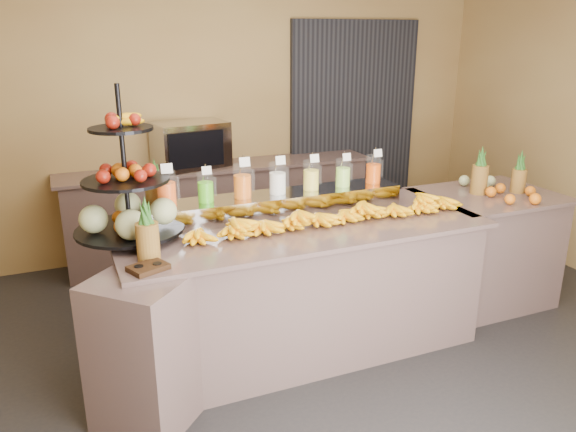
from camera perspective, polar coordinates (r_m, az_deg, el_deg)
ground at (r=3.96m, az=3.18°, el=-14.99°), size 6.00×6.00×0.00m
room_envelope at (r=4.12m, az=1.11°, el=14.11°), size 6.04×5.02×2.82m
buffet_counter at (r=3.90m, az=0.07°, el=-7.70°), size 2.75×1.25×0.93m
right_counter at (r=4.94m, az=19.18°, el=-3.02°), size 1.08×0.88×0.93m
back_ledge at (r=5.69m, az=-6.73°, el=0.62°), size 3.10×0.55×0.93m
pitcher_tray at (r=4.00m, az=-1.05°, el=1.26°), size 1.85×0.30×0.15m
juice_pitcher_orange_a at (r=3.74m, az=-12.23°, el=2.51°), size 0.13×0.13×0.31m
juice_pitcher_green at (r=3.80m, az=-8.37°, el=2.73°), size 0.11×0.11×0.26m
juice_pitcher_orange_b at (r=3.86m, az=-4.65°, el=3.35°), size 0.13×0.13×0.31m
juice_pitcher_milk at (r=3.95m, az=-1.07°, el=3.67°), size 0.12×0.12×0.29m
juice_pitcher_lemon at (r=4.05m, az=2.35°, el=3.98°), size 0.12×0.12×0.28m
juice_pitcher_lime at (r=4.17m, az=5.60°, el=4.24°), size 0.11×0.11×0.27m
juice_pitcher_orange_c at (r=4.29m, az=8.66°, el=4.57°), size 0.11×0.12×0.28m
banana_heap at (r=3.84m, az=4.28°, el=0.37°), size 2.03×0.18×0.17m
fruit_stand at (r=3.63m, az=-15.24°, el=1.58°), size 0.80×0.80×0.95m
condiment_caddy at (r=3.16m, az=-14.01°, el=-5.11°), size 0.24×0.21×0.03m
pineapple_left_a at (r=3.26m, az=-14.08°, el=-2.07°), size 0.13×0.13×0.38m
pineapple_left_b at (r=3.94m, az=-13.20°, el=1.87°), size 0.15×0.15×0.43m
right_fruit_pile at (r=4.76m, az=21.22°, el=2.75°), size 0.44×0.42×0.23m
oven_warmer at (r=5.45m, az=-9.89°, el=7.12°), size 0.72×0.55×0.44m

